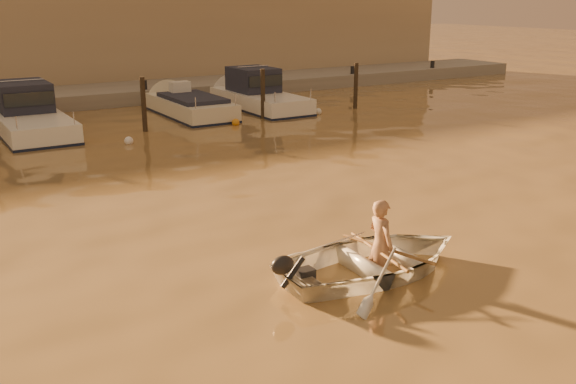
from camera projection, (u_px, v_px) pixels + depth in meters
ground_plane at (395, 251)px, 12.55m from camera, size 160.00×160.00×0.00m
dinghy at (375, 260)px, 11.47m from camera, size 3.78×2.74×0.77m
person at (380, 245)px, 11.44m from camera, size 0.41×0.62×1.67m
outboard_motor at (304, 276)px, 10.74m from camera, size 0.91×0.42×0.70m
oar_port at (387, 249)px, 11.54m from camera, size 0.45×2.08×0.13m
oar_starboard at (378, 251)px, 11.45m from camera, size 0.47×2.07×0.13m
moored_boat_2 at (28, 115)px, 23.50m from camera, size 2.24×7.51×1.75m
moored_boat_3 at (190, 110)px, 26.81m from camera, size 2.09×6.03×0.95m
moored_boat_4 at (260, 94)px, 28.35m from camera, size 2.14×6.64×1.75m
piling_2 at (144, 107)px, 23.44m from camera, size 0.18×0.18×2.20m
piling_3 at (263, 96)px, 25.94m from camera, size 0.18×0.18×2.20m
piling_4 at (356, 88)px, 28.29m from camera, size 0.18×0.18×2.20m
fender_c at (129, 141)px, 21.66m from camera, size 0.30×0.30×0.30m
fender_d at (236, 122)px, 24.83m from camera, size 0.30×0.30×0.30m
fender_e at (318, 112)px, 27.16m from camera, size 0.30×0.30×0.30m
quay at (94, 99)px, 30.04m from camera, size 52.00×4.00×1.00m
waterfront_building at (61, 43)px, 33.87m from camera, size 46.00×7.00×4.80m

